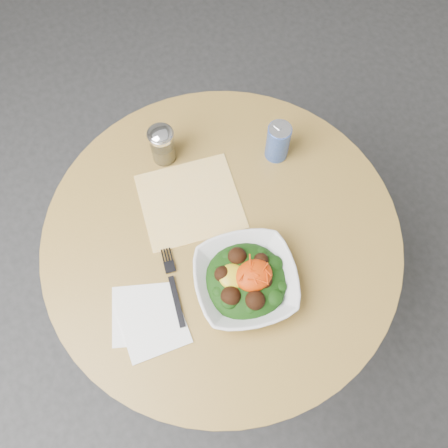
# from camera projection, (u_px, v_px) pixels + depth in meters

# --- Properties ---
(ground) EXTENTS (6.00, 6.00, 0.00)m
(ground) POSITION_uv_depth(u_px,v_px,m) (222.00, 311.00, 1.93)
(ground) COLOR #2E2E30
(ground) RESTS_ON ground
(table) EXTENTS (0.90, 0.90, 0.75)m
(table) POSITION_uv_depth(u_px,v_px,m) (222.00, 263.00, 1.42)
(table) COLOR black
(table) RESTS_ON ground
(cloth_napkin) EXTENTS (0.29, 0.27, 0.00)m
(cloth_napkin) POSITION_uv_depth(u_px,v_px,m) (190.00, 201.00, 1.28)
(cloth_napkin) COLOR orange
(cloth_napkin) RESTS_ON table
(paper_napkins) EXTENTS (0.19, 0.21, 0.00)m
(paper_napkins) POSITION_uv_depth(u_px,v_px,m) (148.00, 319.00, 1.15)
(paper_napkins) COLOR white
(paper_napkins) RESTS_ON table
(salad_bowl) EXTENTS (0.29, 0.29, 0.09)m
(salad_bowl) POSITION_uv_depth(u_px,v_px,m) (246.00, 280.00, 1.16)
(salad_bowl) COLOR silver
(salad_bowl) RESTS_ON table
(fork) EXTENTS (0.06, 0.20, 0.00)m
(fork) POSITION_uv_depth(u_px,v_px,m) (173.00, 284.00, 1.18)
(fork) COLOR black
(fork) RESTS_ON table
(spice_shaker) EXTENTS (0.07, 0.07, 0.12)m
(spice_shaker) POSITION_uv_depth(u_px,v_px,m) (162.00, 145.00, 1.28)
(spice_shaker) COLOR silver
(spice_shaker) RESTS_ON table
(beverage_can) EXTENTS (0.06, 0.06, 0.12)m
(beverage_can) POSITION_uv_depth(u_px,v_px,m) (278.00, 142.00, 1.29)
(beverage_can) COLOR #0D2294
(beverage_can) RESTS_ON table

